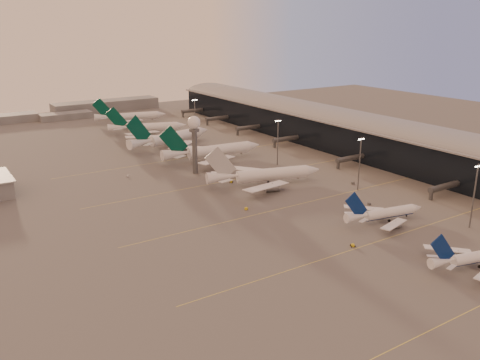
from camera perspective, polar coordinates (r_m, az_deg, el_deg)
ground at (r=168.55m, az=13.30°, el=-9.37°), size 700.00×700.00×0.00m
taxiway_markings at (r=224.82m, az=8.42°, el=-2.16°), size 180.00×185.25×0.02m
terminal at (r=311.80m, az=12.79°, el=5.13°), size 57.00×362.00×23.04m
radar_tower at (r=256.28m, az=-5.15°, el=5.26°), size 6.40×6.40×31.10m
mast_a at (r=207.06m, az=24.82°, el=-1.35°), size 3.60×0.56×25.00m
mast_b at (r=236.81m, az=13.29°, el=2.05°), size 3.60×0.56×25.00m
mast_c at (r=273.32m, az=4.26°, el=4.50°), size 3.60×0.56×25.00m
mast_d at (r=346.81m, az=-5.08°, el=7.24°), size 3.60×0.56×25.00m
distant_horizon at (r=447.56m, az=-17.94°, el=7.49°), size 165.00×37.50×9.00m
narrowbody_near at (r=178.34m, az=24.75°, el=-8.08°), size 33.63×26.52×13.37m
narrowbody_mid at (r=204.86m, az=15.92°, el=-3.78°), size 36.11×28.57×14.22m
widebody_white at (r=242.02m, az=2.85°, el=0.31°), size 56.31×44.53×20.29m
greentail_a at (r=285.05m, az=-3.06°, el=3.03°), size 60.69×48.84×22.05m
greentail_b at (r=318.96m, az=-7.73°, el=4.49°), size 62.42×49.78×23.14m
greentail_c at (r=357.59m, az=-10.32°, el=5.67°), size 52.42×41.67×19.71m
greentail_d at (r=401.30m, az=-12.12°, el=6.83°), size 54.33×43.41×20.00m
gsv_tug_mid at (r=181.13m, az=12.55°, el=-7.19°), size 3.85×3.21×0.95m
gsv_truck_b at (r=222.48m, az=14.39°, el=-2.44°), size 5.62×2.51×2.20m
gsv_truck_c at (r=210.05m, az=0.77°, el=-3.06°), size 5.78×3.65×2.20m
gsv_catering_b at (r=248.03m, az=12.62°, el=0.03°), size 5.86×3.20×4.60m
gsv_tug_far at (r=244.85m, az=-0.98°, el=-0.21°), size 3.71×3.68×0.93m
gsv_truck_d at (r=260.31m, az=-12.54°, el=0.56°), size 2.30×4.93×1.92m
gsv_tug_hangar at (r=312.18m, az=-2.29°, el=3.67°), size 3.44×2.22×0.95m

